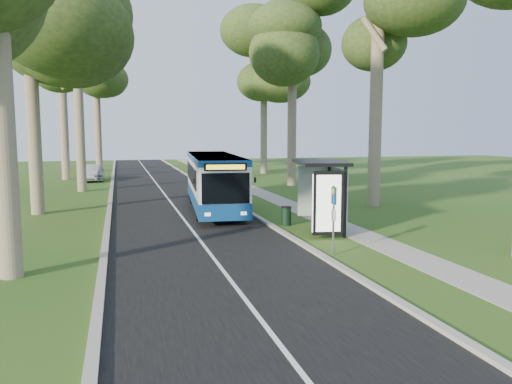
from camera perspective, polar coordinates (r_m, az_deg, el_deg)
ground at (r=20.81m, az=2.91°, el=-4.70°), size 120.00×120.00×0.00m
road at (r=29.79m, az=-9.62°, el=-1.30°), size 7.00×100.00×0.02m
kerb_east at (r=30.32m, az=-3.03°, el=-0.97°), size 0.25×100.00×0.12m
kerb_west at (r=29.64m, az=-16.37°, el=-1.42°), size 0.25×100.00×0.12m
centre_line at (r=29.78m, az=-9.62°, el=-1.27°), size 0.12×100.00×0.00m
footpath at (r=31.10m, az=2.37°, el=-0.87°), size 1.50×100.00×0.02m
bus at (r=27.03m, az=-4.85°, el=1.21°), size 3.35×11.34×2.96m
bus_stop_sign at (r=17.02m, az=8.86°, el=-2.25°), size 0.08×0.33×2.37m
bus_shelter at (r=20.66m, az=8.24°, el=1.08°), size 2.51×3.76×2.98m
litter_bin at (r=22.51m, az=3.48°, el=-2.73°), size 0.48×0.48×0.85m
car_white at (r=45.79m, az=-17.97°, el=2.08°), size 1.65×3.94×1.33m
car_silver at (r=45.44m, az=-18.28°, el=2.08°), size 1.93×4.38×1.40m
tree_west_c at (r=37.93m, az=-19.85°, el=15.56°), size 5.20×5.20×13.75m
tree_west_d at (r=48.35m, az=-21.50°, el=16.53°), size 5.20×5.20×17.21m
tree_west_e at (r=58.01m, az=-17.90°, el=14.79°), size 5.20×5.20×16.99m
tree_east_c at (r=40.44m, az=4.22°, el=18.26°), size 5.20×5.20×16.51m
tree_east_d at (r=51.94m, az=0.91°, el=14.88°), size 5.20×5.20×15.51m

